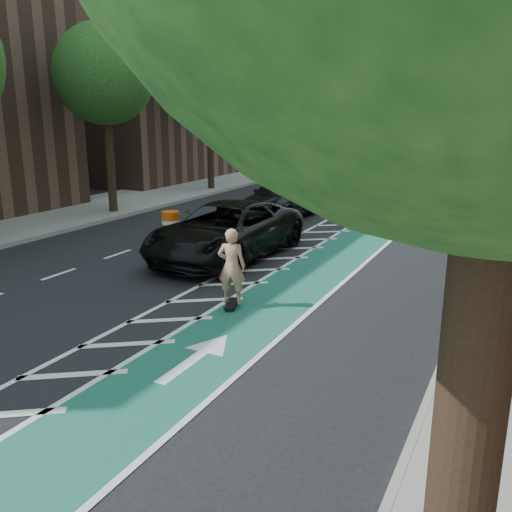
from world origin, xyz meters
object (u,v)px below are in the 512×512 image
Objects in this scene: suv_far at (284,198)px; suv_near at (226,230)px; barrel_a at (171,227)px; skateboarder at (232,266)px.

suv_near is at bearing -78.76° from suv_far.
suv_near is 1.07× the size of suv_far.
suv_far is 6.03m from barrel_a.
suv_near is 6.91m from suv_far.
skateboarder is 0.29× the size of suv_near.
skateboarder is 1.70× the size of barrel_a.
suv_near reaches higher than barrel_a.
suv_far is (-3.42, 10.58, -0.16)m from skateboarder.
barrel_a is (-1.67, -5.78, -0.33)m from suv_far.
suv_near is at bearing -74.70° from skateboarder.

